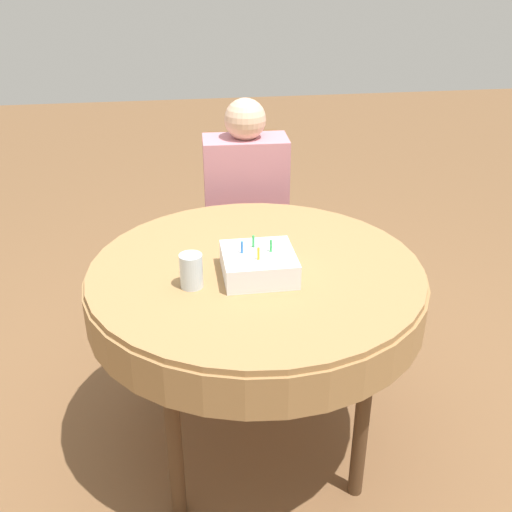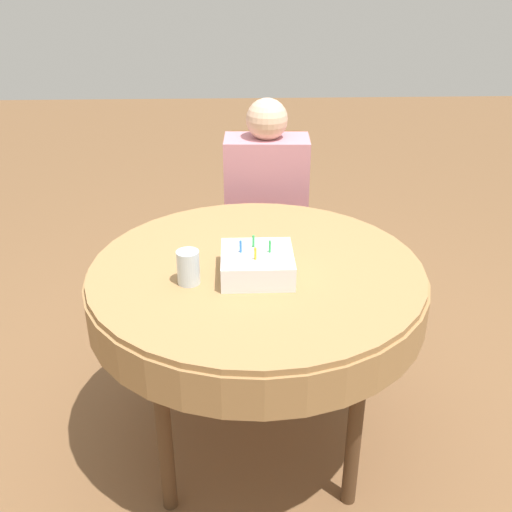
% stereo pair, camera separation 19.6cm
% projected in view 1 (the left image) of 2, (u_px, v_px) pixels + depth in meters
% --- Properties ---
extents(ground_plane, '(12.00, 12.00, 0.00)m').
position_uv_depth(ground_plane, '(256.00, 437.00, 2.35)').
color(ground_plane, brown).
extents(dining_table, '(1.14, 1.14, 0.76)m').
position_uv_depth(dining_table, '(256.00, 290.00, 2.04)').
color(dining_table, '#9E7547').
rests_on(dining_table, ground_plane).
extents(chair, '(0.38, 0.38, 0.95)m').
position_uv_depth(chair, '(245.00, 225.00, 2.90)').
color(chair, brown).
rests_on(chair, ground_plane).
extents(person, '(0.39, 0.31, 1.14)m').
position_uv_depth(person, '(246.00, 198.00, 2.74)').
color(person, '#DBB293').
rests_on(person, ground_plane).
extents(birthday_cake, '(0.23, 0.23, 0.12)m').
position_uv_depth(birthday_cake, '(257.00, 264.00, 1.93)').
color(birthday_cake, white).
rests_on(birthday_cake, dining_table).
extents(drinking_glass, '(0.07, 0.07, 0.11)m').
position_uv_depth(drinking_glass, '(191.00, 271.00, 1.85)').
color(drinking_glass, silver).
rests_on(drinking_glass, dining_table).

